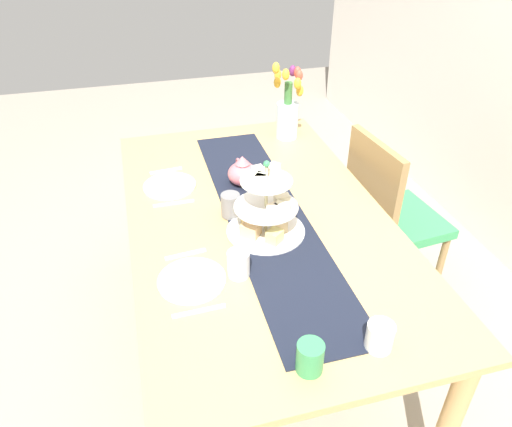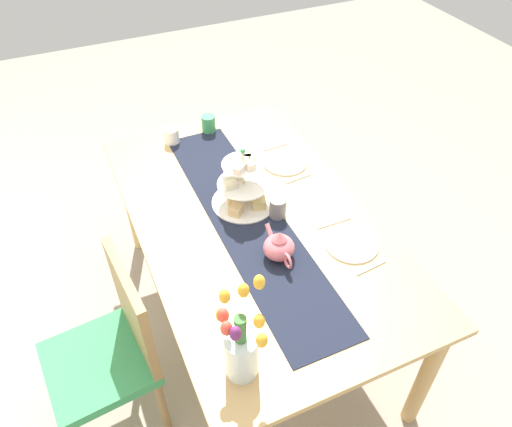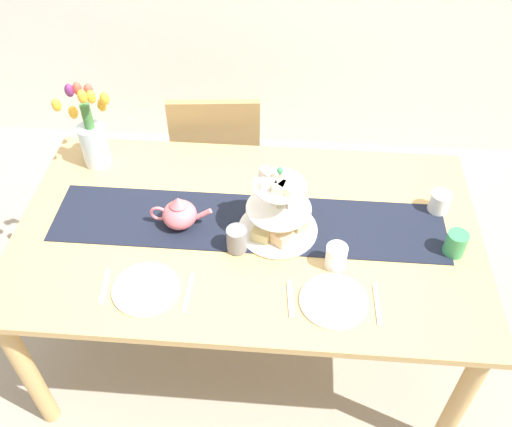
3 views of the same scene
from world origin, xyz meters
name	(u,v)px [view 1 (image 1 of 3)]	position (x,y,z in m)	size (l,w,h in m)	color
ground_plane	(258,343)	(0.00, 0.00, 0.00)	(8.00, 8.00, 0.00)	gray
dining_table	(258,235)	(0.00, 0.00, 0.67)	(1.76, 1.02, 0.76)	tan
chair_left	(388,212)	(-0.22, 0.74, 0.50)	(0.46, 0.46, 0.91)	olive
table_runner	(265,214)	(0.00, 0.03, 0.76)	(1.50, 0.31, 0.00)	black
tiered_cake_stand	(266,212)	(0.11, 0.00, 0.85)	(0.30, 0.30, 0.30)	beige
teapot	(242,173)	(-0.26, 0.00, 0.82)	(0.24, 0.13, 0.14)	#D66B75
tulip_vase	(288,110)	(-0.67, 0.34, 0.91)	(0.22, 0.17, 0.41)	silver
cream_jug	(380,336)	(0.73, 0.16, 0.80)	(0.08, 0.08, 0.09)	white
dinner_plate_left	(170,186)	(-0.32, -0.32, 0.77)	(0.23, 0.23, 0.01)	white
fork_left	(166,171)	(-0.47, -0.32, 0.77)	(0.02, 0.15, 0.01)	silver
knife_left	(174,203)	(-0.18, -0.32, 0.77)	(0.01, 0.17, 0.01)	silver
dinner_plate_right	(192,280)	(0.32, -0.32, 0.77)	(0.23, 0.23, 0.01)	white
fork_right	(186,254)	(0.17, -0.32, 0.77)	(0.02, 0.15, 0.01)	silver
knife_right	(199,311)	(0.46, -0.32, 0.77)	(0.01, 0.17, 0.01)	silver
mug_grey	(231,205)	(-0.03, -0.10, 0.81)	(0.08, 0.08, 0.10)	slate
mug_white_text	(239,264)	(0.33, -0.16, 0.81)	(0.08, 0.08, 0.10)	white
mug_orange	(310,357)	(0.75, -0.06, 0.81)	(0.08, 0.08, 0.10)	#389356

